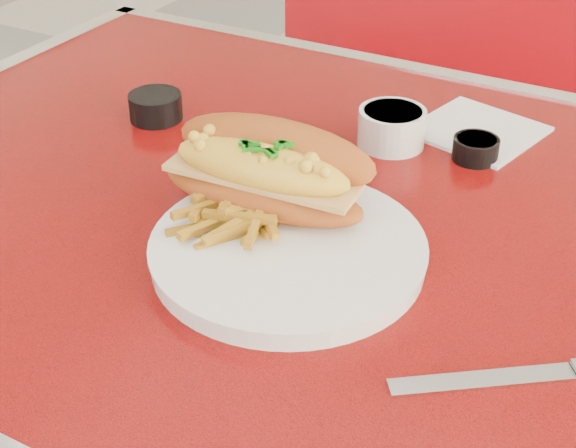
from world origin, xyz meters
The scene contains 11 objects.
diner_table centered at (0.00, 0.00, 0.61)m, with size 1.23×0.83×0.77m.
booth_bench_far centered at (0.00, 0.81, 0.29)m, with size 1.20×0.51×0.90m.
dinner_plate centered at (-0.01, -0.10, 0.78)m, with size 0.32×0.32×0.02m.
mac_hoagie centered at (-0.07, -0.05, 0.83)m, with size 0.22×0.12×0.09m.
fries_pile centered at (-0.08, -0.09, 0.80)m, with size 0.10×0.09×0.03m, color #BE8920, non-canonical shape.
fork centered at (-0.02, -0.09, 0.79)m, with size 0.03×0.13×0.00m.
gravy_ramekin centered at (-0.02, 0.17, 0.79)m, with size 0.10×0.10×0.04m.
sauce_cup_left centered at (-0.30, 0.09, 0.79)m, with size 0.09×0.09×0.03m.
sauce_cup_right centered at (0.08, 0.18, 0.78)m, with size 0.06×0.06×0.03m.
knife centered at (0.25, -0.13, 0.77)m, with size 0.20×0.15×0.01m.
paper_napkin centered at (0.06, 0.25, 0.77)m, with size 0.14×0.14×0.00m, color silver.
Camera 1 is at (0.28, -0.63, 1.22)m, focal length 50.00 mm.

